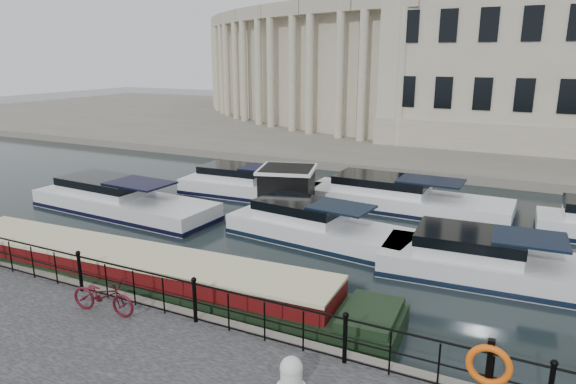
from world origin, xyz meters
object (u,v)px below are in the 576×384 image
at_px(narrowboat, 131,276).
at_px(mooring_bollard, 291,374).
at_px(bicycle, 103,296).
at_px(harbour_hut, 287,193).
at_px(life_ring_post, 489,366).

bearing_deg(narrowboat, mooring_bollard, -26.00).
xyz_separation_m(bicycle, harbour_hut, (-0.50, 11.71, -0.09)).
bearing_deg(life_ring_post, narrowboat, 170.20).
distance_m(narrowboat, harbour_hut, 9.39).
xyz_separation_m(mooring_bollard, narrowboat, (-7.09, 3.02, -0.51)).
distance_m(mooring_bollard, harbour_hut, 13.86).
relative_size(bicycle, life_ring_post, 1.35).
height_order(bicycle, life_ring_post, life_ring_post).
bearing_deg(harbour_hut, narrowboat, -110.95).
relative_size(mooring_bollard, narrowboat, 0.04).
bearing_deg(narrowboat, life_ring_post, -12.76).
height_order(narrowboat, harbour_hut, harbour_hut).
height_order(bicycle, harbour_hut, harbour_hut).
bearing_deg(life_ring_post, harbour_hut, 131.36).
bearing_deg(bicycle, harbour_hut, -3.77).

